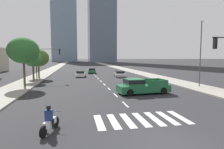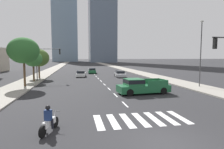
% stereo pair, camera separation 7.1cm
% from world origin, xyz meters
% --- Properties ---
extents(ground_plane, '(800.00, 800.00, 0.00)m').
position_xyz_m(ground_plane, '(0.00, 0.00, 0.00)').
color(ground_plane, '#28282B').
extents(sidewalk_east, '(4.00, 260.00, 0.15)m').
position_xyz_m(sidewalk_east, '(11.57, 30.00, 0.07)').
color(sidewalk_east, gray).
rests_on(sidewalk_east, ground).
extents(sidewalk_west, '(4.00, 260.00, 0.15)m').
position_xyz_m(sidewalk_west, '(-11.57, 30.00, 0.07)').
color(sidewalk_west, gray).
rests_on(sidewalk_west, ground).
extents(crosswalk_near, '(5.85, 2.84, 0.01)m').
position_xyz_m(crosswalk_near, '(0.00, 3.48, 0.00)').
color(crosswalk_near, silver).
rests_on(crosswalk_near, ground).
extents(lane_divider_center, '(0.14, 50.00, 0.01)m').
position_xyz_m(lane_divider_center, '(0.00, 31.48, 0.00)').
color(lane_divider_center, silver).
rests_on(lane_divider_center, ground).
extents(motorcycle_lead, '(0.95, 1.98, 1.49)m').
position_xyz_m(motorcycle_lead, '(-5.47, 2.38, 0.58)').
color(motorcycle_lead, black).
rests_on(motorcycle_lead, ground).
extents(pickup_truck, '(5.78, 2.55, 1.67)m').
position_xyz_m(pickup_truck, '(2.87, 11.71, 0.81)').
color(pickup_truck, '#1E6038').
rests_on(pickup_truck, ground).
extents(sedan_white_0, '(2.10, 4.69, 1.21)m').
position_xyz_m(sedan_white_0, '(-3.11, 31.51, 0.56)').
color(sedan_white_0, silver).
rests_on(sedan_white_0, ground).
extents(sedan_green_1, '(2.15, 4.39, 1.24)m').
position_xyz_m(sedan_green_1, '(-0.17, 39.14, 0.58)').
color(sedan_green_1, '#1E6038').
rests_on(sedan_green_1, ground).
extents(sedan_silver_2, '(2.04, 4.45, 1.23)m').
position_xyz_m(sedan_silver_2, '(4.66, 29.46, 0.57)').
color(sedan_silver_2, '#B7BABF').
rests_on(sedan_silver_2, ground).
extents(traffic_signal_far, '(4.24, 0.28, 5.59)m').
position_xyz_m(traffic_signal_far, '(-8.89, 24.94, 3.97)').
color(traffic_signal_far, '#333335').
rests_on(traffic_signal_far, sidewalk_west).
extents(street_lamp_east, '(0.50, 0.24, 8.51)m').
position_xyz_m(street_lamp_east, '(11.87, 14.39, 5.02)').
color(street_lamp_east, '#3F3F42').
rests_on(street_lamp_east, sidewalk_east).
extents(street_tree_nearest, '(4.01, 4.01, 6.40)m').
position_xyz_m(street_tree_nearest, '(-10.77, 18.90, 4.84)').
color(street_tree_nearest, '#4C3823').
rests_on(street_tree_nearest, sidewalk_west).
extents(street_tree_second, '(2.83, 2.83, 4.75)m').
position_xyz_m(street_tree_second, '(-10.77, 24.39, 3.67)').
color(street_tree_second, '#4C3823').
rests_on(street_tree_second, sidewalk_west).
extents(street_tree_third, '(3.75, 3.75, 5.30)m').
position_xyz_m(street_tree_third, '(-10.77, 28.95, 3.85)').
color(street_tree_third, '#4C3823').
rests_on(street_tree_third, sidewalk_west).
extents(office_tower_left_skyline, '(22.06, 20.73, 90.27)m').
position_xyz_m(office_tower_left_skyline, '(-13.63, 174.45, 40.15)').
color(office_tower_left_skyline, '#7A93A8').
rests_on(office_tower_left_skyline, ground).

